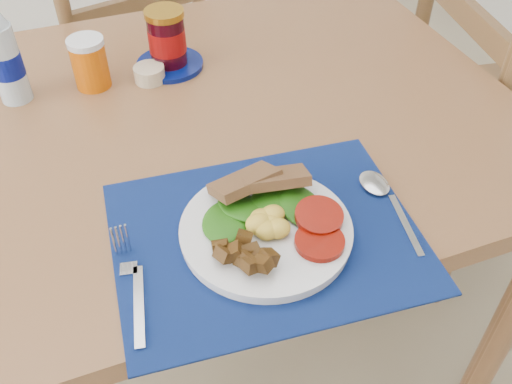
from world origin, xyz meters
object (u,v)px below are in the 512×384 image
Objects in this scene: chair_end at (499,73)px; jam_on_saucer at (167,43)px; juice_glass at (90,64)px; chair_far at (126,39)px; breakfast_plate at (264,229)px; water_bottle at (4,58)px.

chair_end reaches higher than jam_on_saucer.
juice_glass is (-0.95, 0.08, 0.18)m from chair_end.
chair_far is 1.00m from chair_end.
breakfast_plate is at bearing -89.35° from jam_on_saucer.
chair_far is at bearing 92.51° from jam_on_saucer.
water_bottle is 1.46× the size of jam_on_saucer.
juice_glass is at bearing -174.69° from jam_on_saucer.
chair_end is at bearing -5.04° from juice_glass.
water_bottle is at bearing 47.43° from chair_far.
chair_far is 0.62m from water_bottle.
chair_end is at bearing -4.67° from water_bottle.
juice_glass is 0.69× the size of jam_on_saucer.
juice_glass is at bearing 103.54° from breakfast_plate.
jam_on_saucer is (0.30, 0.01, -0.03)m from water_bottle.
breakfast_plate is 0.52m from juice_glass.
juice_glass is (-0.16, 0.49, 0.03)m from breakfast_plate.
water_bottle is (-0.28, -0.49, 0.26)m from chair_far.
chair_end reaches higher than juice_glass.
water_bottle is 0.15m from juice_glass.
breakfast_plate is at bearing 127.26° from chair_end.
chair_far reaches higher than breakfast_plate.
chair_end is at bearing -7.06° from jam_on_saucer.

